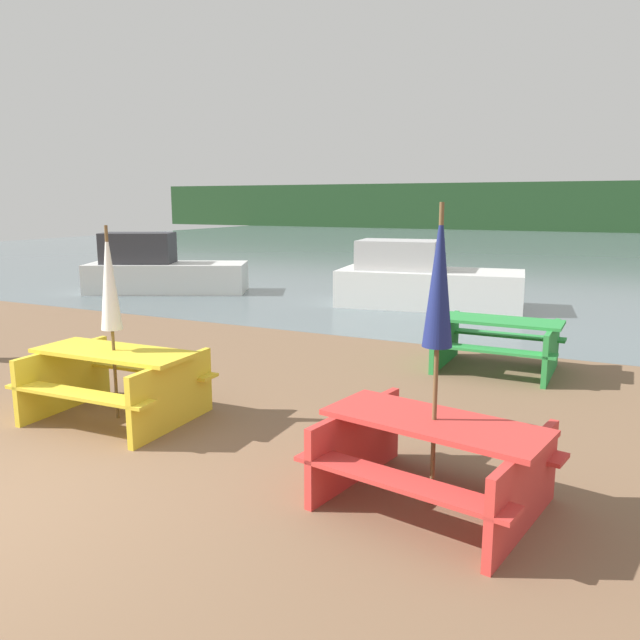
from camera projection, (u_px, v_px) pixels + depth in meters
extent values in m
cube|color=slate|center=(531.00, 247.00, 33.47)|extent=(60.00, 50.00, 0.00)
cube|color=#1E3D1E|center=(567.00, 207.00, 50.73)|extent=(80.00, 1.60, 4.00)
cube|color=red|center=(434.00, 422.00, 4.94)|extent=(1.85, 1.00, 0.04)
cube|color=red|center=(399.00, 481.00, 4.56)|extent=(1.78, 0.59, 0.04)
cube|color=red|center=(461.00, 436.00, 5.43)|extent=(1.78, 0.59, 0.04)
cube|color=red|center=(356.00, 444.00, 5.44)|extent=(0.32, 1.37, 0.68)
cube|color=red|center=(524.00, 490.00, 4.58)|extent=(0.32, 1.37, 0.68)
cube|color=yellow|center=(114.00, 352.00, 6.94)|extent=(1.86, 0.76, 0.04)
cube|color=yellow|center=(78.00, 394.00, 6.51)|extent=(1.85, 0.34, 0.04)
cube|color=yellow|center=(148.00, 369.00, 7.49)|extent=(1.85, 0.34, 0.04)
cube|color=yellow|center=(64.00, 378.00, 7.33)|extent=(0.12, 1.38, 0.75)
cube|color=yellow|center=(172.00, 395.00, 6.70)|extent=(0.12, 1.38, 0.75)
cube|color=green|center=(497.00, 321.00, 8.97)|extent=(1.80, 0.71, 0.04)
cube|color=green|center=(488.00, 350.00, 8.54)|extent=(1.79, 0.29, 0.04)
cube|color=green|center=(503.00, 335.00, 9.51)|extent=(1.79, 0.29, 0.04)
cube|color=green|center=(445.00, 341.00, 9.37)|extent=(0.08, 1.38, 0.71)
cube|color=green|center=(551.00, 352.00, 8.71)|extent=(0.08, 1.38, 0.71)
cylinder|color=brown|center=(112.00, 324.00, 6.88)|extent=(0.04, 0.04, 2.17)
cone|color=white|center=(109.00, 278.00, 6.78)|extent=(0.23, 0.23, 1.14)
cylinder|color=brown|center=(436.00, 360.00, 4.84)|extent=(0.04, 0.04, 2.42)
cone|color=navy|center=(439.00, 276.00, 4.72)|extent=(0.23, 0.23, 1.10)
cube|color=silver|center=(430.00, 288.00, 14.54)|extent=(4.40, 2.38, 0.85)
cube|color=#B2B2B2|center=(399.00, 255.00, 14.63)|extent=(2.01, 1.51, 0.68)
cube|color=silver|center=(168.00, 278.00, 16.85)|extent=(4.42, 3.17, 0.79)
cube|color=#333338|center=(138.00, 248.00, 16.70)|extent=(2.11, 1.74, 0.81)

